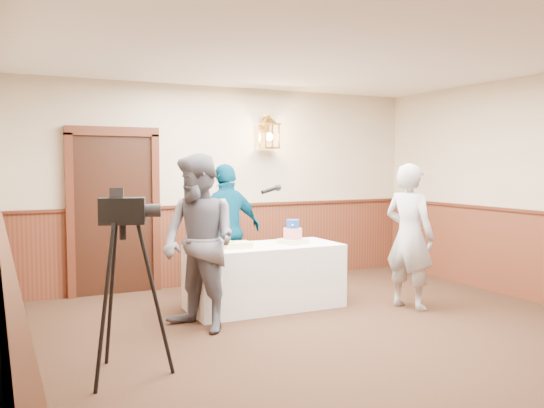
{
  "coord_description": "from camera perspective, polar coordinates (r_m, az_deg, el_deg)",
  "views": [
    {
      "loc": [
        -3.03,
        -4.2,
        1.71
      ],
      "look_at": [
        -0.15,
        1.7,
        1.25
      ],
      "focal_mm": 38.0,
      "sensor_mm": 36.0,
      "label": 1
    }
  ],
  "objects": [
    {
      "name": "sheet_cake_yellow",
      "position": [
        6.61,
        -3.51,
        -4.06
      ],
      "size": [
        0.33,
        0.27,
        0.07
      ],
      "primitive_type": "cube",
      "rotation": [
        0.0,
        0.0,
        -0.07
      ],
      "color": "#D5D67F",
      "rests_on": "display_table"
    },
    {
      "name": "baker",
      "position": [
        6.98,
        13.45,
        -3.13
      ],
      "size": [
        0.59,
        0.72,
        1.71
      ],
      "primitive_type": "imported",
      "rotation": [
        0.0,
        0.0,
        1.9
      ],
      "color": "#9FA0A5",
      "rests_on": "ground"
    },
    {
      "name": "interviewer",
      "position": [
        5.91,
        -7.21,
        -3.81
      ],
      "size": [
        1.62,
        1.09,
        1.82
      ],
      "rotation": [
        0.0,
        0.0,
        -1.12
      ],
      "color": "#575862",
      "rests_on": "ground"
    },
    {
      "name": "tiered_cake",
      "position": [
        6.95,
        2.06,
        -3.0
      ],
      "size": [
        0.36,
        0.36,
        0.29
      ],
      "rotation": [
        0.0,
        0.0,
        0.35
      ],
      "color": "beige",
      "rests_on": "display_table"
    },
    {
      "name": "ground",
      "position": [
        5.46,
        9.56,
        -14.31
      ],
      "size": [
        7.0,
        7.0,
        0.0
      ],
      "primitive_type": "plane",
      "color": "#321F13",
      "rests_on": "ground"
    },
    {
      "name": "room_shell",
      "position": [
        5.53,
        6.54,
        2.02
      ],
      "size": [
        6.02,
        7.02,
        2.81
      ],
      "color": "#BFAB8F",
      "rests_on": "ground"
    },
    {
      "name": "tv_camera_rig",
      "position": [
        4.8,
        -14.44,
        -8.9
      ],
      "size": [
        0.57,
        0.53,
        1.44
      ],
      "rotation": [
        0.0,
        0.0,
        -0.3
      ],
      "color": "black",
      "rests_on": "ground"
    },
    {
      "name": "display_table",
      "position": [
        6.88,
        -0.74,
        -7.18
      ],
      "size": [
        1.8,
        0.8,
        0.75
      ],
      "primitive_type": "cube",
      "color": "white",
      "rests_on": "ground"
    },
    {
      "name": "assistant_p",
      "position": [
        7.45,
        -4.46,
        -2.59
      ],
      "size": [
        1.07,
        0.62,
        1.71
      ],
      "primitive_type": "imported",
      "rotation": [
        0.0,
        0.0,
        3.36
      ],
      "color": "navy",
      "rests_on": "ground"
    },
    {
      "name": "sheet_cake_green",
      "position": [
        6.61,
        -5.61,
        -4.01
      ],
      "size": [
        0.37,
        0.31,
        0.08
      ],
      "primitive_type": "cube",
      "rotation": [
        0.0,
        0.0,
        0.11
      ],
      "color": "#8AC48D",
      "rests_on": "display_table"
    }
  ]
}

